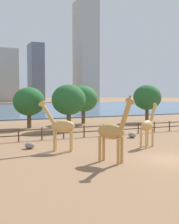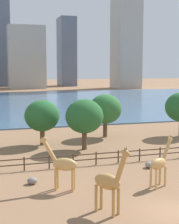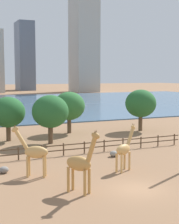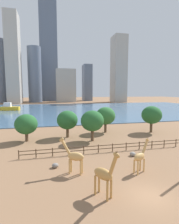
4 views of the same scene
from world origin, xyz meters
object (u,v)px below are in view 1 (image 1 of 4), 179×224
Objects in this scene: giraffe_young at (61,126)px; tree_right_small at (69,100)px; tree_left_large at (147,98)px; boulder_near_fence at (132,135)px; tree_left_small at (83,99)px; giraffe_companion at (148,125)px; giraffe_tall at (113,132)px; tree_center_broad at (29,102)px; boulder_by_pole at (30,145)px.

tree_right_small is at bearing -84.47° from giraffe_young.
tree_left_large is at bearing 14.40° from tree_right_small.
tree_left_large is (20.34, 16.41, 2.00)m from giraffe_young.
tree_left_small is (0.80, 15.23, 3.56)m from boulder_near_fence.
giraffe_companion is 14.27m from tree_right_small.
boulder_near_fence is 0.15× the size of tree_left_small.
giraffe_tall is at bearing -130.42° from tree_left_large.
tree_left_large reaches higher than tree_center_broad.
boulder_by_pole is 14.94m from tree_center_broad.
tree_left_large is at bearing 32.65° from boulder_by_pole.
tree_left_small reaches higher than tree_right_small.
boulder_near_fence is (1.58, 4.91, -1.61)m from giraffe_companion.
giraffe_tall is at bearing -129.62° from boulder_near_fence.
boulder_near_fence is 11.36m from boulder_by_pole.
boulder_by_pole is 26.93m from tree_left_large.
boulder_near_fence is at bearing -130.75° from giraffe_young.
giraffe_tall is at bearing 139.11° from giraffe_young.
giraffe_young is 16.37m from tree_center_broad.
boulder_near_fence is 17.49m from tree_left_large.
boulder_near_fence is at bearing -130.94° from tree_left_large.
boulder_near_fence is (7.18, 8.67, -1.84)m from giraffe_tall.
giraffe_young reaches higher than boulder_near_fence.
giraffe_companion is 10.40m from boulder_by_pole.
tree_center_broad is (0.91, 16.27, 1.56)m from giraffe_young.
boulder_near_fence is 0.15× the size of tree_center_broad.
tree_left_large is at bearing 49.06° from boulder_near_fence.
tree_left_small is at bearing 52.87° from tree_right_small.
tree_right_small reaches higher than giraffe_tall.
giraffe_tall is at bearing -87.17° from tree_center_broad.
tree_left_small is (12.06, 16.71, 3.57)m from boulder_by_pole.
giraffe_tall is 0.75× the size of tree_left_large.
tree_left_large is 1.04× the size of tree_right_small.
tree_center_broad is at bearing -64.93° from giraffe_young.
giraffe_young is at bearing -93.18° from tree_center_broad.
giraffe_companion is at bearing -162.28° from giraffe_young.
tree_left_large reaches higher than giraffe_tall.
tree_left_large reaches higher than giraffe_companion.
tree_right_small is at bearing 54.98° from boulder_by_pole.
tree_right_small reaches higher than boulder_near_fence.
giraffe_young is at bearing -159.00° from boulder_near_fence.
giraffe_tall reaches higher than boulder_near_fence.
tree_right_small is (-4.69, -6.20, 0.01)m from tree_left_small.
giraffe_tall is at bearing -60.41° from boulder_by_pole.
tree_right_small is at bearing 135.52° from giraffe_tall.
giraffe_young is 21.29m from tree_left_small.
giraffe_companion is 20.37m from tree_left_small.
giraffe_tall is 5.52m from giraffe_young.
tree_left_small reaches higher than giraffe_companion.
tree_left_large is 15.58m from tree_right_small.
tree_center_broad is at bearing 122.84° from boulder_near_fence.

